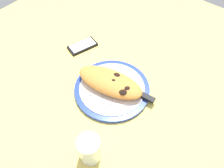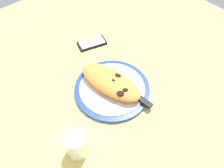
{
  "view_description": "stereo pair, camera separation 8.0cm",
  "coord_description": "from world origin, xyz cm",
  "px_view_note": "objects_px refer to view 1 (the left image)",
  "views": [
    {
      "loc": [
        30.79,
        -37.55,
        67.01
      ],
      "look_at": [
        0.0,
        0.0,
        3.7
      ],
      "focal_mm": 36.19,
      "sensor_mm": 36.0,
      "label": 1
    },
    {
      "loc": [
        36.52,
        -32.01,
        67.01
      ],
      "look_at": [
        0.0,
        0.0,
        3.7
      ],
      "focal_mm": 36.19,
      "sensor_mm": 36.0,
      "label": 2
    }
  ],
  "objects_px": {
    "fork": "(110,103)",
    "smartphone": "(83,46)",
    "plate": "(112,89)",
    "water_glass": "(90,150)",
    "knife": "(134,91)",
    "calzone": "(110,82)"
  },
  "relations": [
    {
      "from": "fork",
      "to": "smartphone",
      "type": "height_order",
      "value": "fork"
    },
    {
      "from": "calzone",
      "to": "fork",
      "type": "xyz_separation_m",
      "value": [
        0.05,
        -0.06,
        -0.02
      ]
    },
    {
      "from": "knife",
      "to": "plate",
      "type": "bearing_deg",
      "value": -154.19
    },
    {
      "from": "plate",
      "to": "water_glass",
      "type": "relative_size",
      "value": 2.83
    },
    {
      "from": "calzone",
      "to": "smartphone",
      "type": "distance_m",
      "value": 0.26
    },
    {
      "from": "calzone",
      "to": "smartphone",
      "type": "xyz_separation_m",
      "value": [
        -0.23,
        0.1,
        -0.04
      ]
    },
    {
      "from": "knife",
      "to": "water_glass",
      "type": "height_order",
      "value": "water_glass"
    },
    {
      "from": "plate",
      "to": "knife",
      "type": "distance_m",
      "value": 0.08
    },
    {
      "from": "plate",
      "to": "calzone",
      "type": "bearing_deg",
      "value": 167.11
    },
    {
      "from": "plate",
      "to": "water_glass",
      "type": "bearing_deg",
      "value": -65.48
    },
    {
      "from": "fork",
      "to": "knife",
      "type": "bearing_deg",
      "value": 69.71
    },
    {
      "from": "knife",
      "to": "smartphone",
      "type": "height_order",
      "value": "knife"
    },
    {
      "from": "knife",
      "to": "smartphone",
      "type": "bearing_deg",
      "value": 168.53
    },
    {
      "from": "plate",
      "to": "smartphone",
      "type": "relative_size",
      "value": 2.06
    },
    {
      "from": "plate",
      "to": "fork",
      "type": "xyz_separation_m",
      "value": [
        0.04,
        -0.06,
        0.01
      ]
    },
    {
      "from": "water_glass",
      "to": "fork",
      "type": "bearing_deg",
      "value": 111.24
    },
    {
      "from": "plate",
      "to": "knife",
      "type": "height_order",
      "value": "knife"
    },
    {
      "from": "plate",
      "to": "calzone",
      "type": "distance_m",
      "value": 0.03
    },
    {
      "from": "smartphone",
      "to": "water_glass",
      "type": "bearing_deg",
      "value": -43.19
    },
    {
      "from": "fork",
      "to": "water_glass",
      "type": "height_order",
      "value": "water_glass"
    },
    {
      "from": "plate",
      "to": "water_glass",
      "type": "distance_m",
      "value": 0.25
    },
    {
      "from": "fork",
      "to": "smartphone",
      "type": "xyz_separation_m",
      "value": [
        -0.28,
        0.15,
        -0.01
      ]
    }
  ]
}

